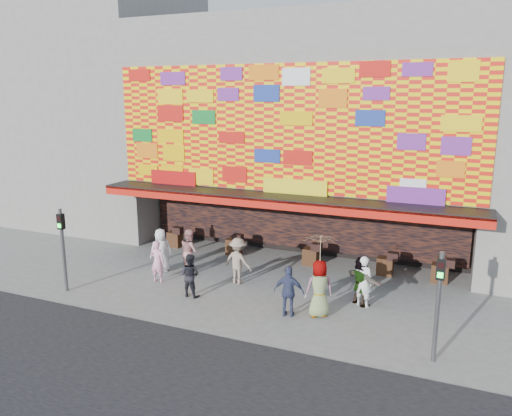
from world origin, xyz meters
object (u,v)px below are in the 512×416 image
object	(u,v)px
ped_f	(361,281)
parasol	(320,250)
signal_right	(439,295)
ped_a	(161,250)
ped_b	(157,261)
ped_d	(238,261)
ped_e	(289,292)
ped_g	(319,289)
ped_i	(190,251)
signal_left	(63,241)
ped_c	(190,275)
ped_h	(364,281)

from	to	relation	value
ped_f	parasol	bearing A→B (deg)	90.46
signal_right	ped_a	xyz separation A→B (m)	(-10.40, 3.04, -0.99)
ped_a	ped_b	bearing A→B (deg)	75.42
signal_right	ped_d	world-z (taller)	signal_right
ped_d	ped_e	xyz separation A→B (m)	(2.66, -1.94, -0.05)
ped_a	ped_g	distance (m)	7.04
ped_b	ped_i	size ratio (longest dim) A/B	0.90
ped_e	ped_d	bearing A→B (deg)	-44.65
ped_e	ped_f	bearing A→B (deg)	-145.53
signal_left	ped_a	size ratio (longest dim) A/B	1.73
signal_left	ped_e	distance (m)	8.14
ped_c	ped_i	world-z (taller)	ped_i
signal_left	ped_i	bearing A→B (deg)	46.78
ped_i	ped_d	bearing A→B (deg)	-144.36
signal_left	ped_h	distance (m)	10.42
signal_left	signal_right	world-z (taller)	same
ped_f	ped_e	bearing A→B (deg)	80.05
ped_g	ped_i	world-z (taller)	ped_g
ped_b	ped_i	xyz separation A→B (m)	(0.63, 1.31, 0.09)
signal_right	ped_d	size ratio (longest dim) A/B	1.73
ped_c	ped_a	bearing A→B (deg)	-33.90
parasol	ped_a	bearing A→B (deg)	167.38
ped_d	ped_i	xyz separation A→B (m)	(-2.19, 0.28, 0.02)
ped_h	ped_b	bearing A→B (deg)	22.33
ped_b	parasol	xyz separation A→B (m)	(6.36, -0.53, 1.38)
ped_a	ped_f	size ratio (longest dim) A/B	1.03
signal_left	ped_i	size ratio (longest dim) A/B	1.69
ped_b	ped_a	bearing A→B (deg)	-63.68
signal_right	ped_e	xyz separation A→B (m)	(-4.41, 1.12, -1.04)
ped_e	ped_f	world-z (taller)	ped_f
ped_e	ped_a	bearing A→B (deg)	-26.38
ped_e	ped_b	bearing A→B (deg)	-18.07
signal_right	ped_f	xyz separation A→B (m)	(-2.50, 2.90, -1.02)
ped_f	parasol	xyz separation A→B (m)	(-1.04, -1.40, 1.34)
ped_a	ped_e	world-z (taller)	ped_a
signal_right	parasol	xyz separation A→B (m)	(-3.54, 1.50, 0.31)
ped_e	ped_g	size ratio (longest dim) A/B	0.90
signal_right	ped_b	size ratio (longest dim) A/B	1.89
ped_c	ped_e	distance (m)	3.69
ped_c	ped_f	size ratio (longest dim) A/B	0.91
ped_b	ped_h	size ratio (longest dim) A/B	0.92
ped_b	ped_f	xyz separation A→B (m)	(7.39, 0.87, 0.04)
ped_a	ped_b	size ratio (longest dim) A/B	1.09
ped_c	ped_g	xyz separation A→B (m)	(4.55, 0.18, 0.16)
ped_b	ped_i	bearing A→B (deg)	-116.23
ped_c	ped_d	xyz separation A→B (m)	(1.02, 1.73, 0.11)
ped_b	ped_e	world-z (taller)	ped_e
signal_right	ped_h	size ratio (longest dim) A/B	1.74
ped_e	ped_i	bearing A→B (deg)	-33.17
signal_left	ped_b	distance (m)	3.40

